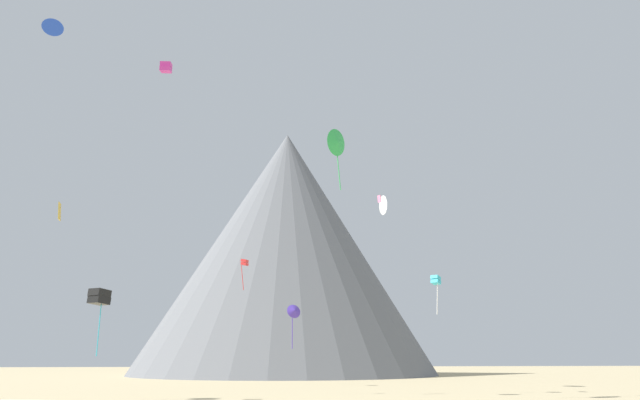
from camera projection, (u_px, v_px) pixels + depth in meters
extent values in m
cone|color=slate|center=(286.00, 248.00, 123.85)|extent=(74.64, 74.64, 52.04)
cone|color=slate|center=(288.00, 295.00, 127.42)|extent=(37.01, 37.01, 33.28)
cone|color=slate|center=(272.00, 280.00, 120.74)|extent=(42.14, 42.14, 38.18)
cube|color=#D1339E|center=(166.00, 70.00, 57.19)|extent=(1.11, 1.17, 0.63)
cube|color=#D1339E|center=(166.00, 65.00, 57.32)|extent=(1.11, 1.17, 0.63)
cube|color=red|center=(245.00, 264.00, 73.94)|extent=(1.07, 1.05, 0.47)
cube|color=red|center=(245.00, 261.00, 74.04)|extent=(1.07, 1.05, 0.47)
cylinder|color=red|center=(242.00, 278.00, 73.45)|extent=(0.47, 0.29, 3.16)
cone|color=blue|center=(53.00, 28.00, 58.60)|extent=(2.11, 1.20, 2.10)
cone|color=#5138B2|center=(294.00, 311.00, 57.68)|extent=(1.57, 1.13, 1.45)
cylinder|color=#5138B2|center=(292.00, 333.00, 57.08)|extent=(0.08, 0.32, 2.97)
cube|color=gold|center=(60.00, 211.00, 49.99)|extent=(0.25, 0.82, 1.58)
cube|color=black|center=(99.00, 300.00, 50.18)|extent=(1.97, 1.98, 0.74)
cube|color=black|center=(100.00, 293.00, 50.35)|extent=(1.97, 1.98, 0.74)
cylinder|color=#33BCDB|center=(99.00, 330.00, 49.55)|extent=(0.13, 0.22, 4.38)
cube|color=#33BCDB|center=(436.00, 282.00, 59.86)|extent=(1.18, 1.17, 0.54)
cube|color=#33BCDB|center=(436.00, 278.00, 59.97)|extent=(1.18, 1.17, 0.54)
cylinder|color=white|center=(437.00, 299.00, 59.41)|extent=(0.18, 0.44, 3.13)
cone|color=white|center=(382.00, 205.00, 72.50)|extent=(0.88, 2.50, 2.47)
cone|color=green|center=(337.00, 142.00, 53.16)|extent=(2.23, 2.04, 2.53)
cylinder|color=green|center=(339.00, 173.00, 52.40)|extent=(0.28, 0.47, 3.36)
cube|color=pink|center=(379.00, 199.00, 61.04)|extent=(0.19, 1.18, 0.94)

